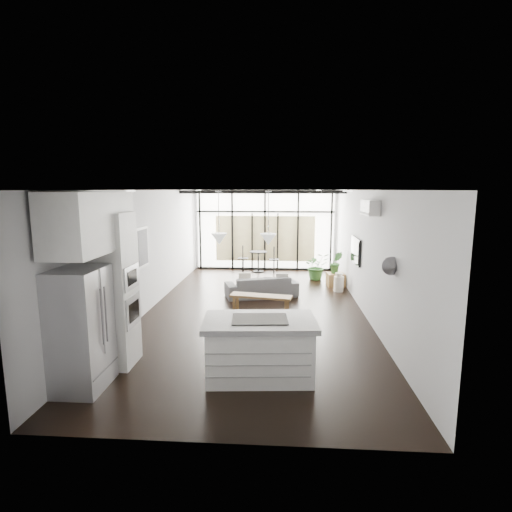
# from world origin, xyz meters

# --- Properties ---
(floor) EXTENTS (5.00, 10.00, 0.00)m
(floor) POSITION_xyz_m (0.00, 0.00, 0.00)
(floor) COLOR black
(floor) RESTS_ON ground
(ceiling) EXTENTS (5.00, 10.00, 0.00)m
(ceiling) POSITION_xyz_m (0.00, 0.00, 2.80)
(ceiling) COLOR white
(ceiling) RESTS_ON ground
(wall_left) EXTENTS (0.02, 10.00, 2.80)m
(wall_left) POSITION_xyz_m (-2.50, 0.00, 1.40)
(wall_left) COLOR silver
(wall_left) RESTS_ON ground
(wall_right) EXTENTS (0.02, 10.00, 2.80)m
(wall_right) POSITION_xyz_m (2.50, 0.00, 1.40)
(wall_right) COLOR silver
(wall_right) RESTS_ON ground
(wall_back) EXTENTS (5.00, 0.02, 2.80)m
(wall_back) POSITION_xyz_m (0.00, 5.00, 1.40)
(wall_back) COLOR silver
(wall_back) RESTS_ON ground
(wall_front) EXTENTS (5.00, 0.02, 2.80)m
(wall_front) POSITION_xyz_m (0.00, -5.00, 1.40)
(wall_front) COLOR silver
(wall_front) RESTS_ON ground
(glazing) EXTENTS (5.00, 0.20, 2.80)m
(glazing) POSITION_xyz_m (0.00, 4.88, 1.40)
(glazing) COLOR black
(glazing) RESTS_ON ground
(skylight) EXTENTS (4.70, 1.90, 0.06)m
(skylight) POSITION_xyz_m (0.00, 4.00, 2.77)
(skylight) COLOR white
(skylight) RESTS_ON ceiling
(neighbour_building) EXTENTS (3.50, 0.02, 1.60)m
(neighbour_building) POSITION_xyz_m (0.00, 4.95, 1.10)
(neighbour_building) COLOR beige
(neighbour_building) RESTS_ON ground
(island) EXTENTS (1.74, 1.12, 0.91)m
(island) POSITION_xyz_m (0.31, -3.36, 0.46)
(island) COLOR silver
(island) RESTS_ON floor
(cooktop) EXTENTS (0.86, 0.61, 0.01)m
(cooktop) POSITION_xyz_m (0.31, -3.36, 0.92)
(cooktop) COLOR black
(cooktop) RESTS_ON island
(fridge) EXTENTS (0.67, 0.84, 1.74)m
(fridge) POSITION_xyz_m (-2.20, -3.85, 0.87)
(fridge) COLOR #98979C
(fridge) RESTS_ON floor
(appliance_column) EXTENTS (0.64, 0.67, 2.47)m
(appliance_column) POSITION_xyz_m (-2.06, -3.05, 1.23)
(appliance_column) COLOR silver
(appliance_column) RESTS_ON floor
(upper_cabinets) EXTENTS (0.62, 1.75, 0.86)m
(upper_cabinets) POSITION_xyz_m (-2.12, -3.50, 2.35)
(upper_cabinets) COLOR silver
(upper_cabinets) RESTS_ON wall_left
(pendant_left) EXTENTS (0.26, 0.26, 0.18)m
(pendant_left) POSITION_xyz_m (-0.40, -2.65, 2.02)
(pendant_left) COLOR white
(pendant_left) RESTS_ON ceiling
(pendant_right) EXTENTS (0.26, 0.26, 0.18)m
(pendant_right) POSITION_xyz_m (0.40, -2.65, 2.02)
(pendant_right) COLOR white
(pendant_right) RESTS_ON ceiling
(sofa) EXTENTS (1.96, 1.10, 0.73)m
(sofa) POSITION_xyz_m (0.08, 1.28, 0.37)
(sofa) COLOR #4F4E51
(sofa) RESTS_ON floor
(console_bench) EXTENTS (1.44, 0.60, 0.45)m
(console_bench) POSITION_xyz_m (0.15, -0.29, 0.23)
(console_bench) COLOR brown
(console_bench) RESTS_ON floor
(pouf) EXTENTS (0.55, 0.55, 0.37)m
(pouf) POSITION_xyz_m (0.20, 1.70, 0.18)
(pouf) COLOR beige
(pouf) RESTS_ON floor
(crate) EXTENTS (0.54, 0.54, 0.37)m
(crate) POSITION_xyz_m (2.20, 2.61, 0.19)
(crate) COLOR brown
(crate) RESTS_ON floor
(plant_tall) EXTENTS (0.95, 1.02, 0.67)m
(plant_tall) POSITION_xyz_m (1.70, 3.42, 0.33)
(plant_tall) COLOR #32662A
(plant_tall) RESTS_ON floor
(plant_crate) EXTENTS (0.37, 0.66, 0.29)m
(plant_crate) POSITION_xyz_m (2.20, 2.61, 0.52)
(plant_crate) COLOR #32662A
(plant_crate) RESTS_ON crate
(milk_can) EXTENTS (0.28, 0.28, 0.53)m
(milk_can) POSITION_xyz_m (2.20, 1.93, 0.26)
(milk_can) COLOR silver
(milk_can) RESTS_ON floor
(bistro_set) EXTENTS (1.71, 0.92, 0.78)m
(bistro_set) POSITION_xyz_m (-0.21, 4.46, 0.39)
(bistro_set) COLOR black
(bistro_set) RESTS_ON floor
(tv) EXTENTS (0.05, 1.10, 0.65)m
(tv) POSITION_xyz_m (2.46, 1.00, 1.30)
(tv) COLOR black
(tv) RESTS_ON wall_right
(ac_unit) EXTENTS (0.22, 0.90, 0.30)m
(ac_unit) POSITION_xyz_m (2.38, -0.80, 2.45)
(ac_unit) COLOR white
(ac_unit) RESTS_ON wall_right
(framed_art) EXTENTS (0.04, 0.70, 0.90)m
(framed_art) POSITION_xyz_m (-2.47, -0.50, 1.55)
(framed_art) COLOR black
(framed_art) RESTS_ON wall_left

